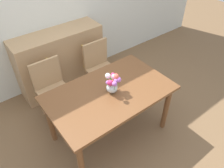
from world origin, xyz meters
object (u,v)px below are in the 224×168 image
Objects in this scene: dining_table at (110,98)px; chair_left at (52,87)px; flower_vase at (113,83)px; chair_right at (100,66)px; dresser at (61,61)px.

chair_left is at bearing 117.27° from dining_table.
chair_left is 3.57× the size of flower_vase.
chair_right is 0.99m from flower_vase.
chair_left and chair_right have the same top height.
dresser is 5.58× the size of flower_vase.
flower_vase reaches higher than chair_left.
chair_right is at bearing -52.49° from dresser.
dining_table is at bearing 62.73° from chair_right.
dining_table is 0.91m from chair_left.
dining_table is 1.34m from dresser.
dresser reaches higher than dining_table.
chair_right is 0.67m from dresser.
dining_table is at bearing 117.27° from chair_left.
flower_vase reaches higher than dining_table.
dining_table is 1.07× the size of dresser.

